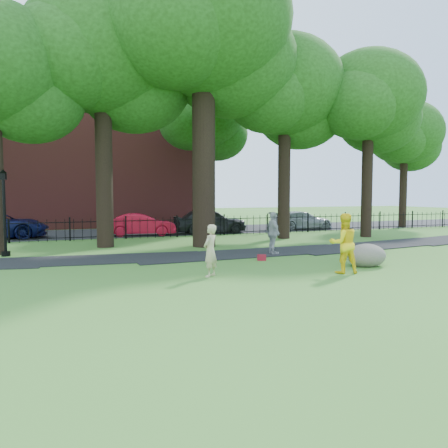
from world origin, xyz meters
name	(u,v)px	position (x,y,z in m)	size (l,w,h in m)	color
ground	(270,270)	(0.00, 0.00, 0.00)	(120.00, 120.00, 0.00)	#3F7127
footpath	(249,254)	(1.00, 3.90, 0.00)	(36.00, 2.60, 0.03)	black
street	(162,231)	(0.00, 16.00, 0.00)	(80.00, 7.00, 0.02)	black
iron_fence	(177,227)	(0.00, 12.00, 0.60)	(44.00, 0.04, 1.20)	black
brick_building	(89,151)	(-4.00, 24.00, 6.00)	(18.00, 8.00, 12.00)	maroon
big_tree	(205,34)	(0.13, 7.09, 10.14)	(10.08, 8.61, 14.37)	black
tree_row	(204,84)	(0.52, 8.40, 8.15)	(26.82, 7.96, 12.42)	black
woman	(210,251)	(-2.29, -0.41, 0.81)	(0.59, 0.39, 1.62)	tan
man	(344,243)	(1.93, -1.39, 0.97)	(0.94, 0.73, 1.94)	yellow
pedestrian	(273,233)	(1.83, 3.30, 0.90)	(1.06, 0.44, 1.81)	#9C9DA1
boulder	(366,254)	(3.54, -0.54, 0.43)	(1.47, 1.11, 0.86)	slate
lamppost	(4,214)	(-8.67, 6.84, 1.75)	(0.35, 0.35, 3.56)	black
backpack	(372,260)	(3.96, -0.34, 0.15)	(0.39, 0.25, 0.30)	black
red_bag	(262,258)	(0.64, 1.96, 0.12)	(0.34, 0.21, 0.23)	maroon
red_sedan	(141,225)	(-1.85, 13.50, 0.68)	(1.44, 4.14, 1.36)	red
grey_car	(210,221)	(2.59, 13.50, 0.80)	(1.89, 4.69, 1.60)	black
silver_car	(302,220)	(9.70, 13.94, 0.65)	(1.83, 4.50, 1.31)	#989AA1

